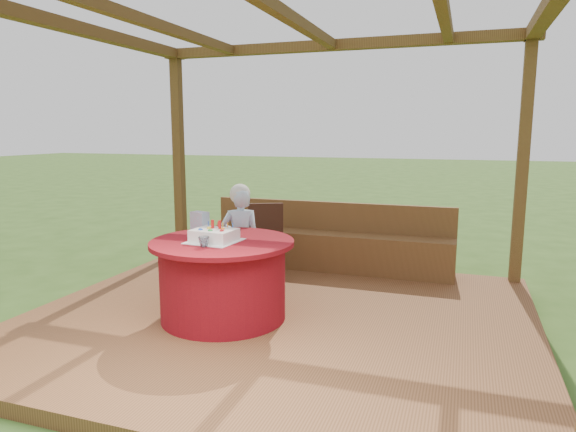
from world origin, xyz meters
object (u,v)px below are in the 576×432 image
object	(u,v)px
bench	(327,247)
gift_bag	(200,224)
table	(223,279)
chair	(266,238)
birthday_cake	(214,235)
drinking_glass	(204,242)
elderly_woman	(241,237)

from	to	relation	value
bench	gift_bag	xyz separation A→B (m)	(-0.74, -1.81, 0.56)
table	chair	xyz separation A→B (m)	(-0.09, 1.30, 0.10)
bench	birthday_cake	bearing A→B (deg)	-103.73
gift_bag	bench	bearing A→B (deg)	83.42
chair	gift_bag	distance (m)	1.23
gift_bag	drinking_glass	xyz separation A→B (m)	(0.27, -0.42, -0.07)
elderly_woman	bench	bearing A→B (deg)	63.46
bench	gift_bag	world-z (taller)	gift_bag
chair	gift_bag	size ratio (longest dim) A/B	3.89
birthday_cake	drinking_glass	xyz separation A→B (m)	(0.02, -0.22, -0.01)
chair	elderly_woman	xyz separation A→B (m)	(-0.06, -0.56, 0.12)
chair	gift_bag	bearing A→B (deg)	-99.82
birthday_cake	gift_bag	world-z (taller)	gift_bag
chair	drinking_glass	world-z (taller)	chair
chair	table	bearing A→B (deg)	-85.84
bench	drinking_glass	size ratio (longest dim) A/B	32.13
table	chair	world-z (taller)	chair
bench	table	xyz separation A→B (m)	(-0.45, -1.95, 0.10)
elderly_woman	gift_bag	size ratio (longest dim) A/B	5.20
elderly_woman	drinking_glass	size ratio (longest dim) A/B	12.18
chair	gift_bag	world-z (taller)	gift_bag
gift_bag	drinking_glass	size ratio (longest dim) A/B	2.34
bench	elderly_woman	size ratio (longest dim) A/B	2.64
bench	birthday_cake	world-z (taller)	birthday_cake
bench	elderly_woman	bearing A→B (deg)	-116.54
drinking_glass	bench	bearing A→B (deg)	77.95
birthday_cake	drinking_glass	size ratio (longest dim) A/B	4.77
bench	chair	bearing A→B (deg)	-129.79
bench	elderly_woman	world-z (taller)	elderly_woman
bench	birthday_cake	xyz separation A→B (m)	(-0.49, -2.01, 0.50)
table	elderly_woman	world-z (taller)	elderly_woman
bench	drinking_glass	bearing A→B (deg)	-102.05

